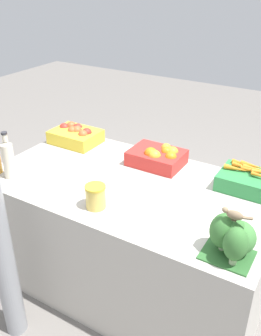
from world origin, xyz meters
name	(u,v)px	position (x,y,z in m)	size (l,w,h in m)	color
ground_plane	(130,279)	(0.00, 0.00, 0.00)	(10.00, 10.00, 0.00)	slate
market_table	(130,235)	(0.00, 0.00, 0.38)	(1.70, 0.93, 0.77)	#B7B2A8
apple_crate	(76,135)	(-0.64, 0.30, 0.83)	(0.34, 0.25, 0.13)	gold
orange_crate	(158,156)	(0.03, 0.29, 0.83)	(0.34, 0.25, 0.13)	red
carrot_crate	(250,180)	(0.61, 0.30, 0.82)	(0.34, 0.25, 0.13)	#2D8442
broccoli_pile	(233,238)	(0.70, -0.31, 0.87)	(0.22, 0.20, 0.19)	#2D602D
juice_bottle_cloudy	(8,158)	(-0.66, -0.31, 0.90)	(0.07, 0.07, 0.29)	beige
pickle_jar	(96,197)	(-0.03, -0.31, 0.83)	(0.11, 0.11, 0.13)	#DBBC56
sparrow_bird	(234,215)	(0.69, -0.32, 0.99)	(0.14, 0.04, 0.05)	#4C3D2D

